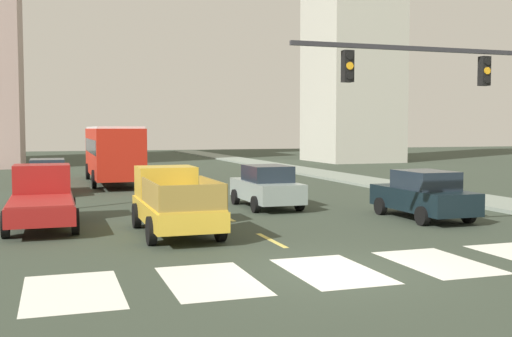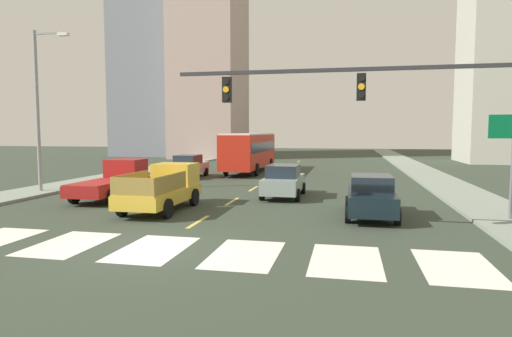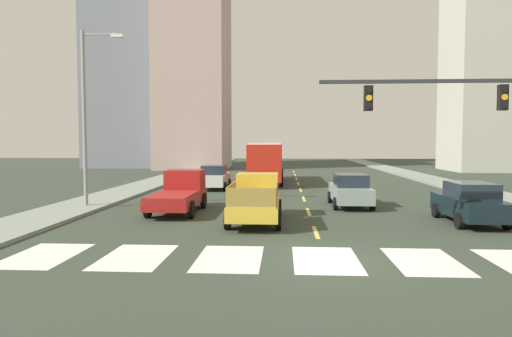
{
  "view_description": "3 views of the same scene",
  "coord_description": "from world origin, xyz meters",
  "views": [
    {
      "loc": [
        -5.88,
        -12.4,
        3.19
      ],
      "look_at": [
        2.28,
        12.31,
        1.51
      ],
      "focal_mm": 43.15,
      "sensor_mm": 36.0,
      "label": 1
    },
    {
      "loc": [
        5.58,
        -11.7,
        3.45
      ],
      "look_at": [
        0.6,
        11.9,
        1.41
      ],
      "focal_mm": 30.53,
      "sensor_mm": 36.0,
      "label": 2
    },
    {
      "loc": [
        -1.24,
        -12.99,
        3.39
      ],
      "look_at": [
        -2.84,
        13.76,
        1.82
      ],
      "focal_mm": 31.86,
      "sensor_mm": 36.0,
      "label": 3
    }
  ],
  "objects": [
    {
      "name": "sedan_far",
      "position": [
        2.29,
        10.98,
        0.86
      ],
      "size": [
        2.02,
        4.4,
        1.72
      ],
      "rotation": [
        0.0,
        0.0,
        0.05
      ],
      "color": "gray",
      "rests_on": "ground"
    },
    {
      "name": "ground_plane",
      "position": [
        0.0,
        0.0,
        0.0
      ],
      "size": [
        160.0,
        160.0,
        0.0
      ],
      "primitive_type": "plane",
      "color": "#333D31"
    },
    {
      "name": "sedan_near_left",
      "position": [
        -6.18,
        19.32,
        0.86
      ],
      "size": [
        2.02,
        4.4,
        1.72
      ],
      "rotation": [
        0.0,
        0.0,
        0.05
      ],
      "color": "silver",
      "rests_on": "ground"
    },
    {
      "name": "crosswalk_stripe_3",
      "position": [
        0.0,
        0.0,
        0.0
      ],
      "size": [
        1.87,
        3.09,
        0.01
      ],
      "primitive_type": "cube",
      "color": "white",
      "rests_on": "ground"
    },
    {
      "name": "crosswalk_stripe_2",
      "position": [
        -2.79,
        0.0,
        0.0
      ],
      "size": [
        1.87,
        3.09,
        0.01
      ],
      "primitive_type": "cube",
      "color": "white",
      "rests_on": "ground"
    },
    {
      "name": "lane_dash_6",
      "position": [
        0.0,
        34.0,
        0.0
      ],
      "size": [
        0.16,
        2.4,
        0.01
      ],
      "primitive_type": "cube",
      "color": "#D7C356",
      "rests_on": "ground"
    },
    {
      "name": "pickup_stakebed",
      "position": [
        -2.4,
        6.33,
        0.94
      ],
      "size": [
        2.18,
        5.2,
        1.96
      ],
      "rotation": [
        0.0,
        0.0,
        -0.05
      ],
      "color": "gold",
      "rests_on": "ground"
    },
    {
      "name": "pickup_dark",
      "position": [
        -6.28,
        8.82,
        0.92
      ],
      "size": [
        2.18,
        5.2,
        1.96
      ],
      "rotation": [
        0.0,
        0.0,
        -0.03
      ],
      "color": "maroon",
      "rests_on": "ground"
    },
    {
      "name": "lane_dash_0",
      "position": [
        0.0,
        4.0,
        0.0
      ],
      "size": [
        0.16,
        2.4,
        0.01
      ],
      "primitive_type": "cube",
      "color": "#D7C356",
      "rests_on": "ground"
    },
    {
      "name": "lane_dash_1",
      "position": [
        0.0,
        9.0,
        0.0
      ],
      "size": [
        0.16,
        2.4,
        0.01
      ],
      "primitive_type": "cube",
      "color": "#D7C356",
      "rests_on": "ground"
    },
    {
      "name": "lane_dash_2",
      "position": [
        0.0,
        14.0,
        0.0
      ],
      "size": [
        0.16,
        2.4,
        0.01
      ],
      "primitive_type": "cube",
      "color": "#D7C356",
      "rests_on": "ground"
    },
    {
      "name": "crosswalk_stripe_4",
      "position": [
        2.79,
        0.0,
        0.0
      ],
      "size": [
        1.87,
        3.09,
        0.01
      ],
      "primitive_type": "cube",
      "color": "white",
      "rests_on": "ground"
    },
    {
      "name": "sedan_mid",
      "position": [
        6.53,
        6.29,
        0.86
      ],
      "size": [
        2.02,
        4.4,
        1.72
      ],
      "rotation": [
        0.0,
        0.0,
        -0.01
      ],
      "color": "black",
      "rests_on": "ground"
    },
    {
      "name": "lane_dash_5",
      "position": [
        0.0,
        29.0,
        0.0
      ],
      "size": [
        0.16,
        2.4,
        0.01
      ],
      "primitive_type": "cube",
      "color": "#D7C356",
      "rests_on": "ground"
    },
    {
      "name": "city_bus",
      "position": [
        -2.59,
        24.39,
        1.95
      ],
      "size": [
        2.72,
        10.8,
        3.32
      ],
      "rotation": [
        0.0,
        0.0,
        -0.01
      ],
      "color": "red",
      "rests_on": "ground"
    },
    {
      "name": "sidewalk_right",
      "position": [
        11.78,
        18.0,
        0.07
      ],
      "size": [
        3.02,
        110.0,
        0.15
      ],
      "primitive_type": "cube",
      "color": "gray",
      "rests_on": "ground"
    },
    {
      "name": "crosswalk_stripe_1",
      "position": [
        -5.59,
        0.0,
        0.0
      ],
      "size": [
        1.87,
        3.09,
        0.01
      ],
      "primitive_type": "cube",
      "color": "white",
      "rests_on": "ground"
    },
    {
      "name": "lane_dash_7",
      "position": [
        0.0,
        39.0,
        0.0
      ],
      "size": [
        0.16,
        2.4,
        0.01
      ],
      "primitive_type": "cube",
      "color": "#D7C356",
      "rests_on": "ground"
    },
    {
      "name": "lane_dash_4",
      "position": [
        0.0,
        24.0,
        0.0
      ],
      "size": [
        0.16,
        2.4,
        0.01
      ],
      "primitive_type": "cube",
      "color": "#D7C356",
      "rests_on": "ground"
    },
    {
      "name": "lane_dash_3",
      "position": [
        0.0,
        19.0,
        0.0
      ],
      "size": [
        0.16,
        2.4,
        0.01
      ],
      "primitive_type": "cube",
      "color": "#D7C356",
      "rests_on": "ground"
    }
  ]
}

